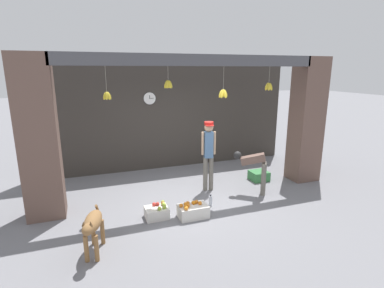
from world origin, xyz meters
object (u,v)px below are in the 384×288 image
Objects in this scene: produce_box_green at (259,176)px; wall_clock at (150,98)px; fruit_crate_apples at (157,212)px; worker_stooping at (255,167)px; shopkeeper at (209,150)px; water_bottle at (210,200)px; fruit_crate_oranges at (193,211)px; dog at (93,225)px.

produce_box_green is 3.68m from wall_clock.
fruit_crate_apples is 3.25m from produce_box_green.
worker_stooping reaches higher than produce_box_green.
water_bottle is at bearing 82.51° from shopkeeper.
shopkeeper is 4.75× the size of wall_clock.
fruit_crate_oranges is 0.65m from water_bottle.
fruit_crate_oranges is (1.90, 0.62, -0.37)m from dog.
fruit_crate_apples is at bearing 162.19° from fruit_crate_oranges.
shopkeeper is 1.68× the size of worker_stooping.
dog is at bearing -161.93° from fruit_crate_oranges.
shopkeeper is (2.72, 1.80, 0.50)m from dog.
dog reaches higher than fruit_crate_oranges.
dog is 3.58× the size of water_bottle.
wall_clock is (-1.91, 2.59, 1.42)m from worker_stooping.
wall_clock reaches higher than dog.
fruit_crate_apples reaches higher than produce_box_green.
dog is 1.56× the size of fruit_crate_oranges.
shopkeeper is at bearing 92.38° from worker_stooping.
fruit_crate_apples is (-0.68, 0.22, -0.01)m from fruit_crate_oranges.
shopkeeper is 1.24m from water_bottle.
fruit_crate_oranges is at bearing -145.98° from water_bottle.
water_bottle is (-0.29, -0.82, -0.89)m from shopkeeper.
worker_stooping reaches higher than dog.
produce_box_green is 1.78× the size of water_bottle.
dog reaches higher than produce_box_green.
water_bottle reaches higher than produce_box_green.
dog is 4.51m from wall_clock.
wall_clock is (-0.67, 2.86, 1.97)m from water_bottle.
dog is 3.88m from worker_stooping.
water_bottle is 3.54m from wall_clock.
dog is 0.54× the size of shopkeeper.
shopkeeper reaches higher than worker_stooping.
worker_stooping is at bearing 19.63° from fruit_crate_oranges.
dog is at bearing 141.14° from worker_stooping.
wall_clock is at bearing 68.70° from worker_stooping.
wall_clock is (-2.49, 1.87, 1.96)m from produce_box_green.
fruit_crate_apples reaches higher than water_bottle.
produce_box_green is (4.26, 1.97, -0.38)m from dog.
produce_box_green is at bearing -6.83° from worker_stooping.
wall_clock reaches higher than fruit_crate_apples.
worker_stooping is at bearing 161.82° from shopkeeper.
worker_stooping is at bearing -53.61° from wall_clock.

